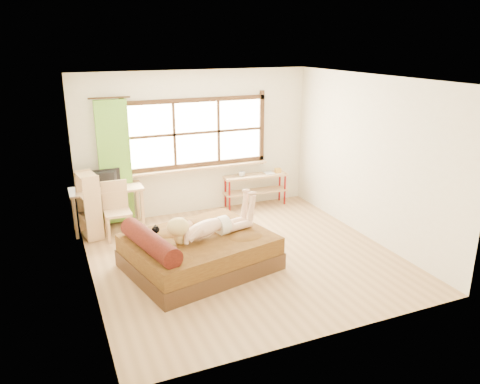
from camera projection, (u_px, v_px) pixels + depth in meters
name	position (u px, v px, depth m)	size (l,w,h in m)	color
floor	(244.00, 256.00, 7.28)	(4.50, 4.50, 0.00)	#9E754C
ceiling	(244.00, 79.00, 6.44)	(4.50, 4.50, 0.00)	white
wall_back	(197.00, 143.00, 8.83)	(4.50, 4.50, 0.00)	silver
wall_front	(329.00, 227.00, 4.89)	(4.50, 4.50, 0.00)	silver
wall_left	(84.00, 192.00, 6.02)	(4.50, 4.50, 0.00)	silver
wall_right	(369.00, 158.00, 7.69)	(4.50, 4.50, 0.00)	silver
window	(197.00, 135.00, 8.75)	(2.80, 0.16, 1.46)	#FFEDBF
curtain	(115.00, 163.00, 8.21)	(0.55, 0.10, 2.20)	#5A9A2A
bed	(197.00, 251.00, 6.83)	(2.29, 1.99, 0.75)	#341D0F
woman	(210.00, 217.00, 6.70)	(1.39, 0.40, 0.59)	#D9A98C
kitten	(148.00, 234.00, 6.57)	(0.30, 0.12, 0.24)	black
desk	(107.00, 194.00, 8.12)	(1.23, 0.57, 0.77)	tan
monitor	(105.00, 179.00, 8.09)	(0.54, 0.07, 0.31)	black
chair	(116.00, 206.00, 7.88)	(0.43, 0.43, 0.96)	tan
pipe_shelf	(256.00, 183.00, 9.37)	(1.31, 0.40, 0.73)	tan
cup	(242.00, 174.00, 9.19)	(0.13, 0.13, 0.10)	gray
book	(265.00, 173.00, 9.38)	(0.18, 0.24, 0.02)	gray
bookshelf	(89.00, 205.00, 7.82)	(0.35, 0.53, 1.12)	tan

